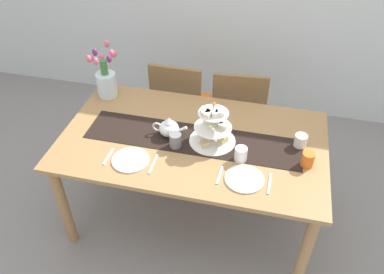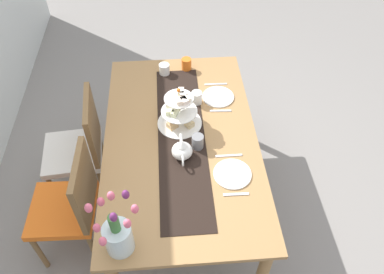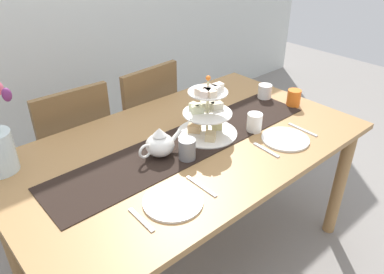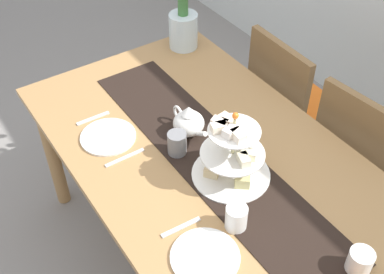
{
  "view_description": "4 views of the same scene",
  "coord_description": "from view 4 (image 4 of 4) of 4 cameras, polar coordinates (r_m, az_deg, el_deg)",
  "views": [
    {
      "loc": [
        0.44,
        -1.89,
        2.38
      ],
      "look_at": [
        0.0,
        -0.03,
        0.8
      ],
      "focal_mm": 36.24,
      "sensor_mm": 36.0,
      "label": 1
    },
    {
      "loc": [
        -1.68,
        0.05,
        2.6
      ],
      "look_at": [
        -0.09,
        -0.07,
        0.85
      ],
      "focal_mm": 35.55,
      "sensor_mm": 36.0,
      "label": 2
    },
    {
      "loc": [
        -0.98,
        -1.15,
        1.68
      ],
      "look_at": [
        0.03,
        -0.0,
        0.78
      ],
      "focal_mm": 34.72,
      "sensor_mm": 36.0,
      "label": 3
    },
    {
      "loc": [
        1.1,
        -0.83,
        2.12
      ],
      "look_at": [
        -0.1,
        -0.03,
        0.8
      ],
      "focal_mm": 45.45,
      "sensor_mm": 36.0,
      "label": 4
    }
  ],
  "objects": [
    {
      "name": "tulip_vase",
      "position": [
        2.51,
        -1.04,
        13.19
      ],
      "size": [
        0.23,
        0.24,
        0.4
      ],
      "color": "silver",
      "rests_on": "dining_table"
    },
    {
      "name": "teapot",
      "position": [
        1.99,
        -0.41,
        1.75
      ],
      "size": [
        0.24,
        0.13,
        0.14
      ],
      "color": "white",
      "rests_on": "table_runner"
    },
    {
      "name": "mug_grey",
      "position": [
        1.91,
        -1.77,
        -0.73
      ],
      "size": [
        0.08,
        0.08,
        0.09
      ],
      "primitive_type": "cylinder",
      "color": "slate",
      "rests_on": "table_runner"
    },
    {
      "name": "cream_jug",
      "position": [
        1.66,
        19.1,
        -13.64
      ],
      "size": [
        0.08,
        0.08,
        0.08
      ],
      "primitive_type": "cylinder",
      "color": "white",
      "rests_on": "dining_table"
    },
    {
      "name": "mug_white_text",
      "position": [
        1.67,
        5.21,
        -9.4
      ],
      "size": [
        0.08,
        0.08,
        0.09
      ],
      "primitive_type": "cylinder",
      "color": "white",
      "rests_on": "dining_table"
    },
    {
      "name": "dinner_plate_left",
      "position": [
        2.03,
        -9.81,
        0.03
      ],
      "size": [
        0.23,
        0.23,
        0.01
      ],
      "primitive_type": "cylinder",
      "color": "white",
      "rests_on": "dining_table"
    },
    {
      "name": "chair_right",
      "position": [
        2.41,
        19.41,
        -2.57
      ],
      "size": [
        0.45,
        0.45,
        0.91
      ],
      "color": "brown",
      "rests_on": "ground_plane"
    },
    {
      "name": "fork_left",
      "position": [
        2.14,
        -11.54,
        2.17
      ],
      "size": [
        0.02,
        0.15,
        0.01
      ],
      "primitive_type": "cube",
      "rotation": [
        0.0,
        0.0,
        -0.02
      ],
      "color": "silver",
      "rests_on": "dining_table"
    },
    {
      "name": "dining_table",
      "position": [
        2.0,
        2.17,
        -4.15
      ],
      "size": [
        1.72,
        1.0,
        0.76
      ],
      "color": "#A37747",
      "rests_on": "ground_plane"
    },
    {
      "name": "knife_left",
      "position": [
        1.94,
        -7.89,
        -2.42
      ],
      "size": [
        0.01,
        0.17,
        0.01
      ],
      "primitive_type": "cube",
      "rotation": [
        0.0,
        0.0,
        -0.0
      ],
      "color": "silver",
      "rests_on": "dining_table"
    },
    {
      "name": "chair_left",
      "position": [
        2.63,
        11.41,
        3.76
      ],
      "size": [
        0.43,
        0.43,
        0.91
      ],
      "color": "brown",
      "rests_on": "ground_plane"
    },
    {
      "name": "ground_plane",
      "position": [
        2.52,
        1.78,
        -14.5
      ],
      "size": [
        8.0,
        8.0,
        0.0
      ],
      "primitive_type": "plane",
      "color": "gray"
    },
    {
      "name": "dinner_plate_right",
      "position": [
        1.63,
        1.55,
        -13.9
      ],
      "size": [
        0.23,
        0.23,
        0.01
      ],
      "primitive_type": "cylinder",
      "color": "white",
      "rests_on": "dining_table"
    },
    {
      "name": "table_runner",
      "position": [
        1.93,
        2.13,
        -2.19
      ],
      "size": [
        1.41,
        0.31,
        0.0
      ],
      "primitive_type": "cube",
      "color": "black",
      "rests_on": "dining_table"
    },
    {
      "name": "fork_right",
      "position": [
        1.7,
        -1.31,
        -10.55
      ],
      "size": [
        0.02,
        0.15,
        0.01
      ],
      "primitive_type": "cube",
      "rotation": [
        0.0,
        0.0,
        -0.06
      ],
      "color": "silver",
      "rests_on": "dining_table"
    },
    {
      "name": "tiered_cake_stand",
      "position": [
        1.78,
        4.82,
        -2.06
      ],
      "size": [
        0.3,
        0.3,
        0.3
      ],
      "color": "beige",
      "rests_on": "table_runner"
    }
  ]
}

